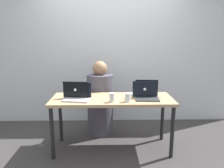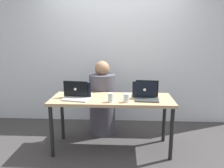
# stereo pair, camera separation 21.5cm
# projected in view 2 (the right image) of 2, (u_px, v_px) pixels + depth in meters

# --- Properties ---
(ground_plane) EXTENTS (12.00, 12.00, 0.00)m
(ground_plane) POSITION_uv_depth(u_px,v_px,m) (112.00, 148.00, 3.12)
(ground_plane) COLOR #393637
(back_wall) EXTENTS (4.50, 0.10, 2.44)m
(back_wall) POSITION_uv_depth(u_px,v_px,m) (115.00, 56.00, 3.94)
(back_wall) COLOR silver
(back_wall) RESTS_ON ground
(desk) EXTENTS (1.64, 0.61, 0.74)m
(desk) POSITION_uv_depth(u_px,v_px,m) (112.00, 103.00, 2.97)
(desk) COLOR tan
(desk) RESTS_ON ground
(person_at_center) EXTENTS (0.51, 0.51, 1.19)m
(person_at_center) POSITION_uv_depth(u_px,v_px,m) (102.00, 102.00, 3.52)
(person_at_center) COLOR #484653
(person_at_center) RESTS_ON ground
(laptop_back_right) EXTENTS (0.33, 0.28, 0.23)m
(laptop_back_right) POSITION_uv_depth(u_px,v_px,m) (144.00, 94.00, 2.99)
(laptop_back_right) COLOR silver
(laptop_back_right) RESTS_ON desk
(laptop_back_left) EXTENTS (0.36, 0.29, 0.23)m
(laptop_back_left) POSITION_uv_depth(u_px,v_px,m) (78.00, 93.00, 3.03)
(laptop_back_left) COLOR #AEB1BA
(laptop_back_left) RESTS_ON desk
(laptop_front_right) EXTENTS (0.32, 0.29, 0.24)m
(laptop_front_right) POSITION_uv_depth(u_px,v_px,m) (147.00, 95.00, 2.89)
(laptop_front_right) COLOR #373B3B
(laptop_front_right) RESTS_ON desk
(laptop_front_left) EXTENTS (0.37, 0.28, 0.22)m
(laptop_front_left) POSITION_uv_depth(u_px,v_px,m) (77.00, 95.00, 2.90)
(laptop_front_left) COLOR #B3B1B7
(laptop_front_left) RESTS_ON desk
(water_glass_right) EXTENTS (0.07, 0.07, 0.11)m
(water_glass_right) POSITION_uv_depth(u_px,v_px,m) (126.00, 98.00, 2.76)
(water_glass_right) COLOR silver
(water_glass_right) RESTS_ON desk
(water_glass_center) EXTENTS (0.07, 0.07, 0.12)m
(water_glass_center) POSITION_uv_depth(u_px,v_px,m) (111.00, 98.00, 2.76)
(water_glass_center) COLOR silver
(water_glass_center) RESTS_ON desk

